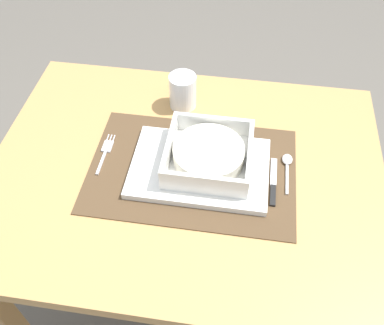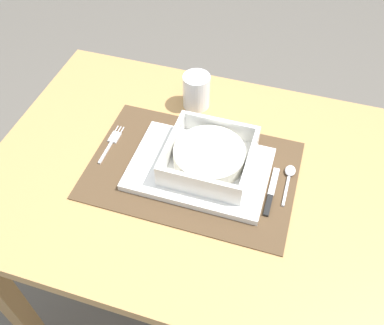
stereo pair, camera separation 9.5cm
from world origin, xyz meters
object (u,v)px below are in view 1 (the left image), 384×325
bread_knife (264,184)px  spoon (287,163)px  fork (106,151)px  butter_knife (273,184)px  drinking_glass (183,92)px  porridge_bowl (209,155)px  dining_table (186,199)px

bread_knife → spoon: bearing=56.9°
fork → butter_knife: butter_knife is taller
bread_knife → drinking_glass: bearing=137.0°
porridge_bowl → drinking_glass: bearing=114.4°
porridge_bowl → bread_knife: porridge_bowl is taller
spoon → drinking_glass: (-0.27, 0.17, 0.03)m
porridge_bowl → fork: size_ratio=1.49×
dining_table → bread_knife: bearing=-6.8°
drinking_glass → porridge_bowl: bearing=-65.6°
dining_table → bread_knife: size_ratio=6.63×
spoon → fork: bearing=-180.0°
spoon → porridge_bowl: bearing=-173.1°
fork → spoon: bearing=6.9°
spoon → drinking_glass: drinking_glass is taller
fork → drinking_glass: size_ratio=1.37×
butter_knife → bread_knife: same height
fork → bread_knife: bread_knife is taller
dining_table → spoon: size_ratio=7.91×
porridge_bowl → butter_knife: porridge_bowl is taller
fork → drinking_glass: 0.25m
fork → bread_knife: (0.37, -0.05, 0.00)m
dining_table → spoon: 0.27m
bread_knife → butter_knife: bearing=11.3°
porridge_bowl → drinking_glass: (-0.09, 0.20, 0.00)m
butter_knife → porridge_bowl: bearing=166.3°
dining_table → butter_knife: 0.24m
dining_table → fork: bearing=172.9°
dining_table → spoon: spoon is taller
porridge_bowl → butter_knife: size_ratio=1.40×
fork → dining_table: bearing=-3.1°
fork → bread_knife: 0.38m
porridge_bowl → bread_knife: (0.13, -0.04, -0.04)m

